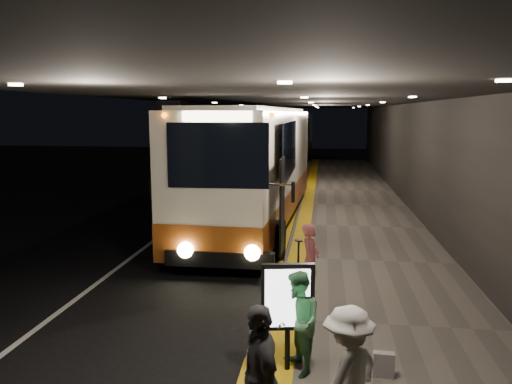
# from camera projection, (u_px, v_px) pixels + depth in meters

# --- Properties ---
(ground) EXTENTS (90.00, 90.00, 0.00)m
(ground) POSITION_uv_depth(u_px,v_px,m) (186.00, 269.00, 12.96)
(ground) COLOR black
(lane_line_white) EXTENTS (0.12, 50.00, 0.01)m
(lane_line_white) POSITION_uv_depth(u_px,v_px,m) (175.00, 225.00, 18.09)
(lane_line_white) COLOR silver
(lane_line_white) RESTS_ON ground
(kerb_stripe_yellow) EXTENTS (0.18, 50.00, 0.01)m
(kerb_stripe_yellow) POSITION_uv_depth(u_px,v_px,m) (289.00, 228.00, 17.54)
(kerb_stripe_yellow) COLOR gold
(kerb_stripe_yellow) RESTS_ON ground
(sidewalk) EXTENTS (4.50, 50.00, 0.15)m
(sidewalk) POSITION_uv_depth(u_px,v_px,m) (359.00, 228.00, 17.21)
(sidewalk) COLOR #514C44
(sidewalk) RESTS_ON ground
(tactile_strip) EXTENTS (0.50, 50.00, 0.01)m
(tactile_strip) POSITION_uv_depth(u_px,v_px,m) (304.00, 224.00, 17.45)
(tactile_strip) COLOR gold
(tactile_strip) RESTS_ON sidewalk
(terminal_wall) EXTENTS (0.10, 50.00, 6.00)m
(terminal_wall) POSITION_uv_depth(u_px,v_px,m) (431.00, 144.00, 16.46)
(terminal_wall) COLOR black
(terminal_wall) RESTS_ON ground
(support_columns) EXTENTS (0.80, 24.80, 4.40)m
(support_columns) POSITION_uv_depth(u_px,v_px,m) (174.00, 168.00, 16.73)
(support_columns) COLOR black
(support_columns) RESTS_ON ground
(canopy) EXTENTS (9.00, 50.00, 0.40)m
(canopy) POSITION_uv_depth(u_px,v_px,m) (295.00, 95.00, 16.80)
(canopy) COLOR black
(canopy) RESTS_ON support_columns
(coach_main) EXTENTS (3.28, 13.15, 4.07)m
(coach_main) POSITION_uv_depth(u_px,v_px,m) (256.00, 171.00, 17.83)
(coach_main) COLOR beige
(coach_main) RESTS_ON ground
(coach_second) EXTENTS (3.06, 13.10, 4.10)m
(coach_second) POSITION_uv_depth(u_px,v_px,m) (279.00, 148.00, 29.26)
(coach_second) COLOR beige
(coach_second) RESTS_ON ground
(coach_third) EXTENTS (2.94, 12.31, 3.85)m
(coach_third) POSITION_uv_depth(u_px,v_px,m) (293.00, 139.00, 41.87)
(coach_third) COLOR beige
(coach_third) RESTS_ON ground
(passenger_boarding) EXTENTS (0.52, 0.65, 1.57)m
(passenger_boarding) POSITION_uv_depth(u_px,v_px,m) (310.00, 260.00, 10.57)
(passenger_boarding) COLOR #A54F4D
(passenger_boarding) RESTS_ON sidewalk
(passenger_waiting_green) EXTENTS (0.77, 0.90, 1.59)m
(passenger_waiting_green) POSITION_uv_depth(u_px,v_px,m) (298.00, 322.00, 7.41)
(passenger_waiting_green) COLOR #3C6D48
(passenger_waiting_green) RESTS_ON sidewalk
(passenger_waiting_white) EXTENTS (1.04, 1.16, 1.66)m
(passenger_waiting_white) POSITION_uv_depth(u_px,v_px,m) (348.00, 375.00, 5.84)
(passenger_waiting_white) COLOR beige
(passenger_waiting_white) RESTS_ON sidewalk
(passenger_waiting_grey) EXTENTS (0.88, 1.15, 1.75)m
(passenger_waiting_grey) POSITION_uv_depth(u_px,v_px,m) (259.00, 377.00, 5.72)
(passenger_waiting_grey) COLOR #434447
(passenger_waiting_grey) RESTS_ON sidewalk
(bag_polka) EXTENTS (0.31, 0.14, 0.37)m
(bag_polka) POSITION_uv_depth(u_px,v_px,m) (384.00, 365.00, 7.37)
(bag_polka) COLOR black
(bag_polka) RESTS_ON sidewalk
(info_sign) EXTENTS (0.80, 0.24, 1.67)m
(info_sign) POSITION_uv_depth(u_px,v_px,m) (288.00, 299.00, 7.41)
(info_sign) COLOR black
(info_sign) RESTS_ON sidewalk
(stanchion_post) EXTENTS (0.05, 0.05, 1.20)m
(stanchion_post) POSITION_uv_depth(u_px,v_px,m) (298.00, 268.00, 10.63)
(stanchion_post) COLOR black
(stanchion_post) RESTS_ON sidewalk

